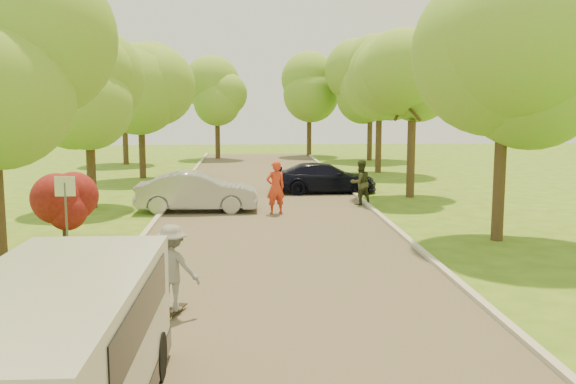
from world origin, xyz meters
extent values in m
plane|color=#416417|center=(0.00, 0.00, 0.00)|extent=(100.00, 100.00, 0.00)
cube|color=#4C4438|center=(0.00, 8.00, 0.01)|extent=(8.00, 60.00, 0.01)
cube|color=#B2AD9E|center=(-4.05, 8.00, 0.06)|extent=(0.18, 60.00, 0.12)
cube|color=#B2AD9E|center=(4.05, 8.00, 0.06)|extent=(0.18, 60.00, 0.12)
cylinder|color=#59595E|center=(-5.80, 4.00, 1.00)|extent=(0.06, 0.06, 2.00)
cube|color=white|center=(-5.80, 4.00, 1.90)|extent=(0.55, 0.04, 0.55)
cylinder|color=#382619|center=(-6.30, 5.50, 0.35)|extent=(0.12, 0.12, 0.70)
sphere|color=#590F0F|center=(-6.30, 5.50, 1.10)|extent=(1.70, 1.70, 1.70)
sphere|color=olive|center=(-5.81, 1.00, 5.67)|extent=(3.45, 3.45, 3.45)
cylinder|color=#382619|center=(-7.00, 12.00, 1.57)|extent=(0.36, 0.36, 3.15)
sphere|color=olive|center=(-7.00, 12.00, 4.41)|extent=(4.20, 4.20, 4.20)
sphere|color=olive|center=(-6.37, 12.00, 5.04)|extent=(3.15, 3.15, 3.15)
cylinder|color=#382619|center=(-6.60, 22.00, 1.91)|extent=(0.36, 0.36, 3.83)
sphere|color=olive|center=(-6.60, 22.00, 5.27)|extent=(4.80, 4.80, 4.80)
sphere|color=olive|center=(-5.88, 22.00, 5.99)|extent=(3.60, 3.60, 3.60)
cylinder|color=#382619|center=(6.80, 5.00, 1.91)|extent=(0.36, 0.36, 3.83)
sphere|color=olive|center=(6.80, 5.00, 5.33)|extent=(5.00, 5.00, 5.00)
sphere|color=olive|center=(7.55, 5.00, 6.08)|extent=(3.75, 3.75, 3.75)
cylinder|color=#382619|center=(6.40, 14.00, 1.69)|extent=(0.36, 0.36, 3.38)
sphere|color=olive|center=(6.40, 14.00, 4.70)|extent=(4.40, 4.40, 4.40)
sphere|color=olive|center=(7.06, 14.00, 5.36)|extent=(3.30, 3.30, 3.30)
cylinder|color=#382619|center=(7.00, 24.00, 2.02)|extent=(0.36, 0.36, 4.05)
sphere|color=olive|center=(7.00, 24.00, 5.61)|extent=(5.20, 5.20, 5.20)
sphere|color=olive|center=(7.78, 24.00, 6.39)|extent=(3.90, 3.90, 3.90)
cylinder|color=#382619|center=(-9.00, 30.00, 1.80)|extent=(0.36, 0.36, 3.60)
sphere|color=olive|center=(-9.00, 30.00, 5.10)|extent=(5.00, 5.00, 5.00)
sphere|color=olive|center=(-8.25, 30.00, 5.85)|extent=(3.75, 3.75, 3.75)
cylinder|color=#382619|center=(8.00, 32.00, 1.91)|extent=(0.36, 0.36, 3.83)
sphere|color=olive|center=(8.00, 32.00, 5.33)|extent=(5.00, 5.00, 5.00)
sphere|color=olive|center=(8.75, 32.00, 6.08)|extent=(3.75, 3.75, 3.75)
cylinder|color=#382619|center=(-3.00, 34.00, 1.69)|extent=(0.36, 0.36, 3.38)
sphere|color=olive|center=(-3.00, 34.00, 4.81)|extent=(4.80, 4.80, 4.80)
sphere|color=olive|center=(-2.28, 34.00, 5.53)|extent=(3.60, 3.60, 3.60)
cylinder|color=#382619|center=(4.00, 36.00, 1.80)|extent=(0.36, 0.36, 3.60)
sphere|color=olive|center=(4.00, 36.00, 5.10)|extent=(5.00, 5.00, 5.00)
sphere|color=olive|center=(4.75, 36.00, 5.85)|extent=(3.75, 3.75, 3.75)
cube|color=silver|center=(-3.19, -6.21, 1.13)|extent=(2.20, 5.43, 1.86)
cube|color=black|center=(-3.19, -5.92, 1.58)|extent=(2.22, 3.86, 0.62)
cylinder|color=black|center=(-4.13, -4.39, 0.37)|extent=(0.28, 0.75, 0.74)
cylinder|color=black|center=(-2.21, -4.41, 0.37)|extent=(0.28, 0.75, 0.74)
imported|color=#9D9EA2|center=(-2.74, 10.77, 0.76)|extent=(4.64, 1.62, 1.53)
imported|color=black|center=(2.78, 15.62, 0.69)|extent=(4.85, 2.13, 1.39)
cube|color=black|center=(-2.29, -1.39, 0.10)|extent=(0.50, 0.91, 0.02)
cylinder|color=#BFCC4C|center=(-2.12, -1.11, 0.04)|extent=(0.05, 0.07, 0.07)
cylinder|color=#BFCC4C|center=(-2.27, -1.07, 0.04)|extent=(0.05, 0.07, 0.07)
cylinder|color=#BFCC4C|center=(-2.31, -1.71, 0.04)|extent=(0.05, 0.07, 0.07)
cylinder|color=#BFCC4C|center=(-2.45, -1.66, 0.04)|extent=(0.05, 0.07, 0.07)
imported|color=slate|center=(-2.29, -1.39, 0.97)|extent=(1.25, 0.94, 1.71)
imported|color=red|center=(0.25, 10.03, 1.01)|extent=(0.85, 0.68, 2.01)
imported|color=#323620|center=(3.80, 11.95, 0.92)|extent=(1.09, 0.97, 1.84)
camera|label=1|loc=(-0.78, -13.77, 4.20)|focal=40.00mm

